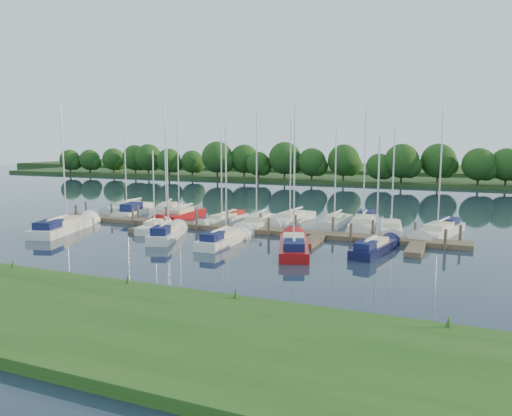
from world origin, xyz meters
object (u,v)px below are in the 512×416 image
at_px(sailboat_n_0, 128,209).
at_px(sailboat_n_5, 257,224).
at_px(dock, 235,230).
at_px(sailboat_s_2, 167,235).
at_px(motorboat, 131,213).

distance_m(sailboat_n_0, sailboat_n_5, 18.68).
xyz_separation_m(dock, sailboat_n_0, (-17.31, 7.14, 0.08)).
height_order(dock, sailboat_n_5, sailboat_n_5).
xyz_separation_m(dock, sailboat_n_5, (0.92, 3.12, 0.08)).
bearing_deg(dock, sailboat_s_2, -126.55).
distance_m(dock, sailboat_n_5, 3.26).
relative_size(motorboat, sailboat_s_2, 0.63).
distance_m(motorboat, sailboat_n_5, 15.40).
bearing_deg(motorboat, sailboat_n_5, 165.84).
relative_size(dock, sailboat_n_0, 4.09).
height_order(dock, sailboat_n_0, sailboat_n_0).
bearing_deg(sailboat_n_5, sailboat_n_0, -17.65).
bearing_deg(sailboat_s_2, sailboat_n_0, 118.94).
height_order(motorboat, sailboat_s_2, sailboat_s_2).
bearing_deg(sailboat_n_5, dock, 68.28).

